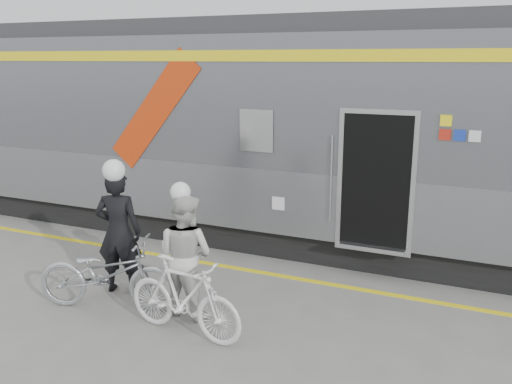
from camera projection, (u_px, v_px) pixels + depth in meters
The scene contains 9 objects.
ground at pixel (155, 322), 7.20m from camera, with size 90.00×90.00×0.00m, color slate.
train at pixel (279, 131), 10.38m from camera, with size 24.00×3.17×4.10m.
safety_strip at pixel (228, 267), 9.10m from camera, with size 24.00×0.12×0.01m, color yellow.
man at pixel (119, 232), 7.96m from camera, with size 0.68×0.44×1.86m, color black.
bicycle_left at pixel (107, 274), 7.49m from camera, with size 0.68×1.95×1.02m, color #A7AAAE.
woman at pixel (185, 255), 7.27m from camera, with size 0.82×0.64×1.69m, color beige.
bicycle_right at pixel (184, 297), 6.75m from camera, with size 0.48×1.70×1.02m, color silver.
helmet_man at pixel (114, 159), 7.70m from camera, with size 0.32×0.32×0.32m, color white.
helmet_woman at pixel (183, 184), 7.04m from camera, with size 0.27×0.27×0.27m, color white.
Camera 1 is at (3.92, -5.44, 3.41)m, focal length 38.00 mm.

